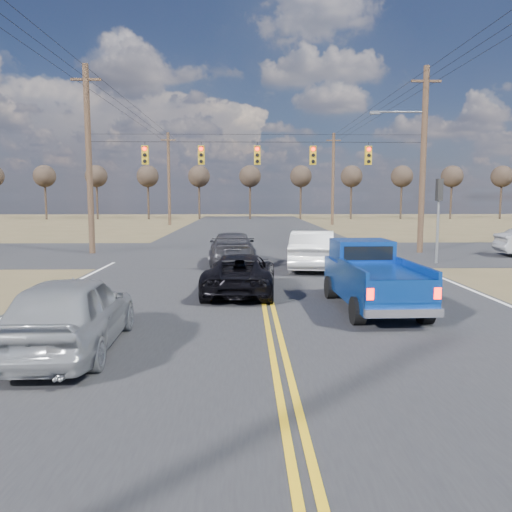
{
  "coord_description": "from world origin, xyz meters",
  "views": [
    {
      "loc": [
        -0.64,
        -9.22,
        3.08
      ],
      "look_at": [
        -0.36,
        4.08,
        1.5
      ],
      "focal_mm": 35.0,
      "sensor_mm": 36.0,
      "label": 1
    }
  ],
  "objects_px": {
    "black_suv": "(241,274)",
    "dgrey_car_queue": "(232,248)",
    "pickup_truck": "(371,277)",
    "silver_suv": "(71,313)",
    "white_car_queue": "(313,250)"
  },
  "relations": [
    {
      "from": "black_suv",
      "to": "dgrey_car_queue",
      "type": "xyz_separation_m",
      "value": [
        -0.46,
        6.99,
        0.1
      ]
    },
    {
      "from": "pickup_truck",
      "to": "silver_suv",
      "type": "height_order",
      "value": "pickup_truck"
    },
    {
      "from": "silver_suv",
      "to": "white_car_queue",
      "type": "xyz_separation_m",
      "value": [
        6.37,
        11.44,
        0.04
      ]
    },
    {
      "from": "pickup_truck",
      "to": "white_car_queue",
      "type": "relative_size",
      "value": 0.98
    },
    {
      "from": "black_suv",
      "to": "pickup_truck",
      "type": "bearing_deg",
      "value": 151.3
    },
    {
      "from": "white_car_queue",
      "to": "dgrey_car_queue",
      "type": "distance_m",
      "value": 3.82
    },
    {
      "from": "black_suv",
      "to": "dgrey_car_queue",
      "type": "distance_m",
      "value": 7.0
    },
    {
      "from": "pickup_truck",
      "to": "white_car_queue",
      "type": "xyz_separation_m",
      "value": [
        -0.57,
        7.76,
        -0.06
      ]
    },
    {
      "from": "pickup_truck",
      "to": "white_car_queue",
      "type": "height_order",
      "value": "pickup_truck"
    },
    {
      "from": "black_suv",
      "to": "silver_suv",
      "type": "bearing_deg",
      "value": 64.3
    },
    {
      "from": "silver_suv",
      "to": "dgrey_car_queue",
      "type": "distance_m",
      "value": 13.26
    },
    {
      "from": "black_suv",
      "to": "white_car_queue",
      "type": "bearing_deg",
      "value": -115.64
    },
    {
      "from": "silver_suv",
      "to": "dgrey_car_queue",
      "type": "bearing_deg",
      "value": -104.7
    },
    {
      "from": "pickup_truck",
      "to": "dgrey_car_queue",
      "type": "xyz_separation_m",
      "value": [
        -4.08,
        9.27,
        -0.14
      ]
    },
    {
      "from": "pickup_truck",
      "to": "black_suv",
      "type": "height_order",
      "value": "pickup_truck"
    }
  ]
}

